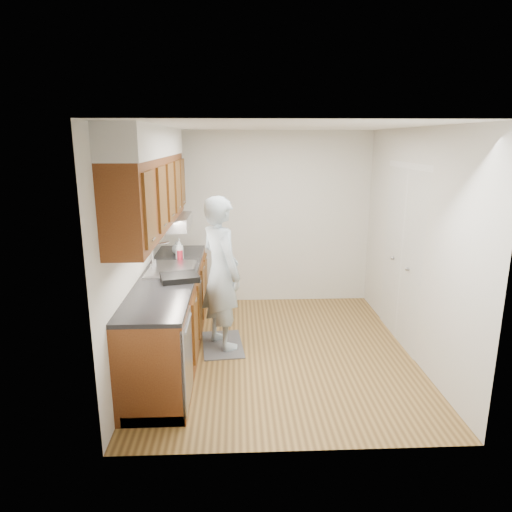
{
  "coord_description": "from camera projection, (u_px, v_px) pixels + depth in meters",
  "views": [
    {
      "loc": [
        -0.46,
        -4.82,
        2.37
      ],
      "look_at": [
        -0.23,
        0.25,
        1.07
      ],
      "focal_mm": 32.0,
      "sensor_mm": 36.0,
      "label": 1
    }
  ],
  "objects": [
    {
      "name": "counter",
      "position": [
        171.0,
        313.0,
        5.09
      ],
      "size": [
        0.64,
        2.8,
        1.3
      ],
      "color": "brown",
      "rests_on": "floor"
    },
    {
      "name": "dish_rack",
      "position": [
        180.0,
        277.0,
        4.77
      ],
      "size": [
        0.45,
        0.41,
        0.06
      ],
      "primitive_type": "cube",
      "rotation": [
        0.0,
        0.0,
        0.25
      ],
      "color": "black",
      "rests_on": "counter"
    },
    {
      "name": "wall_left",
      "position": [
        139.0,
        247.0,
        4.89
      ],
      "size": [
        0.02,
        3.5,
        2.5
      ],
      "primitive_type": "cube",
      "color": "silver",
      "rests_on": "floor"
    },
    {
      "name": "person",
      "position": [
        221.0,
        263.0,
        5.16
      ],
      "size": [
        0.76,
        0.85,
        2.0
      ],
      "primitive_type": "imported",
      "rotation": [
        0.0,
        0.0,
        2.11
      ],
      "color": "#A5BBC9",
      "rests_on": "floor_mat"
    },
    {
      "name": "soap_bottle_b",
      "position": [
        180.0,
        250.0,
        5.72
      ],
      "size": [
        0.09,
        0.09,
        0.18
      ],
      "primitive_type": "imported",
      "rotation": [
        0.0,
        0.0,
        -0.14
      ],
      "color": "#B6C2C6",
      "rests_on": "counter"
    },
    {
      "name": "floor_mat",
      "position": [
        223.0,
        344.0,
        5.41
      ],
      "size": [
        0.53,
        0.82,
        0.01
      ],
      "primitive_type": "cube",
      "rotation": [
        0.0,
        0.0,
        0.1
      ],
      "color": "slate",
      "rests_on": "floor"
    },
    {
      "name": "soda_can",
      "position": [
        180.0,
        256.0,
        5.52
      ],
      "size": [
        0.09,
        0.09,
        0.13
      ],
      "primitive_type": "cylinder",
      "rotation": [
        0.0,
        0.0,
        -0.26
      ],
      "color": "red",
      "rests_on": "counter"
    },
    {
      "name": "closet_door",
      "position": [
        402.0,
        257.0,
        5.37
      ],
      "size": [
        0.02,
        1.22,
        2.05
      ],
      "primitive_type": "cube",
      "color": "white",
      "rests_on": "wall_right"
    },
    {
      "name": "floor",
      "position": [
        277.0,
        351.0,
        5.27
      ],
      "size": [
        3.5,
        3.5,
        0.0
      ],
      "primitive_type": "plane",
      "color": "olive",
      "rests_on": "ground"
    },
    {
      "name": "upper_cabinets",
      "position": [
        152.0,
        181.0,
        4.77
      ],
      "size": [
        0.47,
        2.8,
        1.21
      ],
      "color": "brown",
      "rests_on": "wall_left"
    },
    {
      "name": "wall_right",
      "position": [
        414.0,
        244.0,
        5.02
      ],
      "size": [
        0.02,
        3.5,
        2.5
      ],
      "primitive_type": "cube",
      "color": "silver",
      "rests_on": "floor"
    },
    {
      "name": "ceiling",
      "position": [
        280.0,
        126.0,
        4.65
      ],
      "size": [
        3.5,
        3.5,
        0.0
      ],
      "primitive_type": "plane",
      "rotation": [
        3.14,
        0.0,
        0.0
      ],
      "color": "white",
      "rests_on": "wall_left"
    },
    {
      "name": "soap_bottle_c",
      "position": [
        177.0,
        247.0,
        5.88
      ],
      "size": [
        0.18,
        0.18,
        0.17
      ],
      "primitive_type": "imported",
      "rotation": [
        0.0,
        0.0,
        0.53
      ],
      "color": "#B6C2C6",
      "rests_on": "counter"
    },
    {
      "name": "wall_back",
      "position": [
        267.0,
        219.0,
        6.65
      ],
      "size": [
        3.0,
        0.02,
        2.5
      ],
      "primitive_type": "cube",
      "color": "silver",
      "rests_on": "floor"
    },
    {
      "name": "soap_bottle_a",
      "position": [
        179.0,
        249.0,
        5.54
      ],
      "size": [
        0.13,
        0.13,
        0.27
      ],
      "primitive_type": "imported",
      "rotation": [
        0.0,
        0.0,
        0.3
      ],
      "color": "#B6C2C6",
      "rests_on": "counter"
    }
  ]
}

